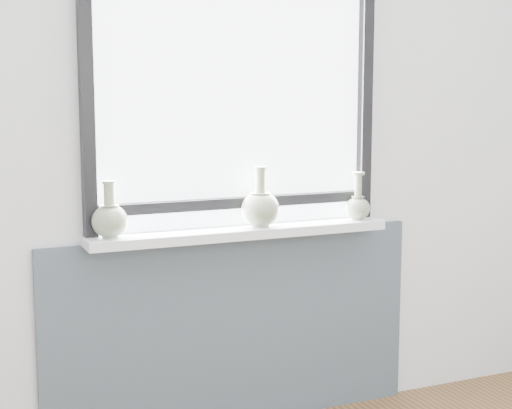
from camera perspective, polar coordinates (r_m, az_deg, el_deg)
name	(u,v)px	position (r m, az deg, el deg)	size (l,w,h in m)	color
back_wall	(232,132)	(3.36, -1.78, 5.32)	(3.60, 0.02, 2.60)	silver
apron_panel	(235,330)	(3.49, -1.53, -9.13)	(1.70, 0.03, 0.86)	#404C57
windowsill	(241,232)	(3.32, -1.10, -2.03)	(1.32, 0.18, 0.04)	silver
window	(235,98)	(3.32, -1.55, 7.72)	(1.30, 0.06, 1.05)	black
vase_a	(110,219)	(3.13, -10.59, -1.02)	(0.14, 0.14, 0.23)	gray
vase_b	(260,207)	(3.32, 0.33, -0.20)	(0.16, 0.16, 0.26)	gray
vase_c	(358,205)	(3.54, 7.40, -0.06)	(0.11, 0.11, 0.21)	gray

